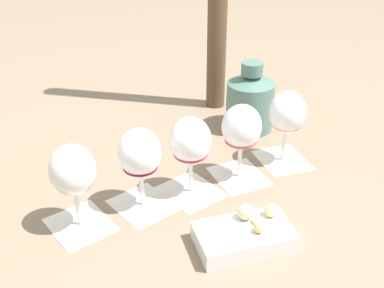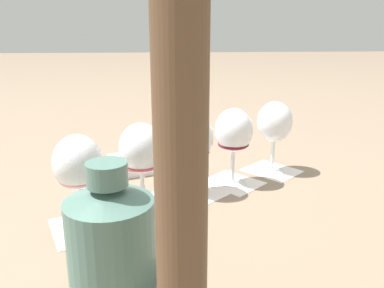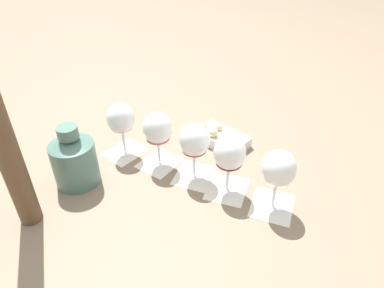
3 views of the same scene
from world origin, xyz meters
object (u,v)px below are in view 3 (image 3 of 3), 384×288
object	(u,v)px
wine_glass_3	(229,155)
snack_dish	(221,138)
wine_glass_1	(158,130)
wine_glass_4	(278,171)
wine_glass_0	(121,121)
wine_glass_2	(194,142)
ceramic_vase	(74,159)

from	to	relation	value
wine_glass_3	snack_dish	size ratio (longest dim) A/B	0.88
wine_glass_1	snack_dish	distance (m)	0.24
wine_glass_4	wine_glass_0	bearing A→B (deg)	-146.99
snack_dish	wine_glass_1	bearing A→B (deg)	-88.34
wine_glass_2	wine_glass_4	world-z (taller)	same
wine_glass_1	wine_glass_3	xyz separation A→B (m)	(0.19, 0.12, -0.00)
wine_glass_1	wine_glass_4	world-z (taller)	same
wine_glass_4	snack_dish	xyz separation A→B (m)	(-0.31, 0.03, -0.10)
wine_glass_3	wine_glass_4	size ratio (longest dim) A/B	1.00
wine_glass_1	ceramic_vase	distance (m)	0.24
ceramic_vase	wine_glass_2	bearing A→B (deg)	66.59
wine_glass_2	wine_glass_4	size ratio (longest dim) A/B	1.00
wine_glass_0	ceramic_vase	xyz separation A→B (m)	(0.07, -0.16, -0.04)
wine_glass_0	ceramic_vase	distance (m)	0.18
wine_glass_0	wine_glass_2	world-z (taller)	same
wine_glass_3	snack_dish	bearing A→B (deg)	153.03
wine_glass_0	snack_dish	bearing A→B (deg)	72.06
ceramic_vase	snack_dish	world-z (taller)	ceramic_vase
wine_glass_1	wine_glass_4	xyz separation A→B (m)	(0.30, 0.19, -0.00)
wine_glass_1	wine_glass_0	bearing A→B (deg)	-143.64
wine_glass_1	wine_glass_4	bearing A→B (deg)	31.82
wine_glass_0	wine_glass_3	size ratio (longest dim) A/B	1.00
wine_glass_1	snack_dish	size ratio (longest dim) A/B	0.88
wine_glass_1	wine_glass_2	xyz separation A→B (m)	(0.10, 0.06, -0.00)
ceramic_vase	wine_glass_1	bearing A→B (deg)	82.95
snack_dish	wine_glass_4	bearing A→B (deg)	-5.94
ceramic_vase	snack_dish	xyz separation A→B (m)	(0.02, 0.45, -0.06)
wine_glass_0	wine_glass_2	distance (m)	0.24
ceramic_vase	snack_dish	bearing A→B (deg)	87.15
wine_glass_2	snack_dish	bearing A→B (deg)	124.60
wine_glass_3	snack_dish	world-z (taller)	wine_glass_3
wine_glass_4	ceramic_vase	bearing A→B (deg)	-128.14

